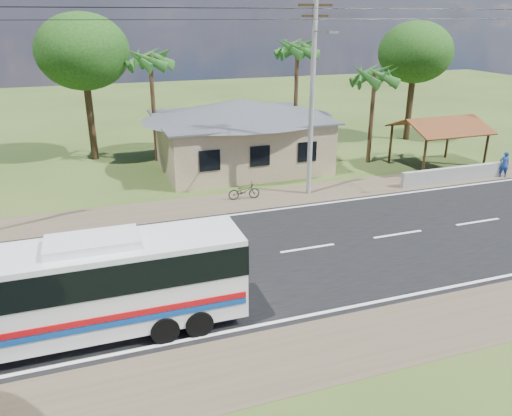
{
  "coord_description": "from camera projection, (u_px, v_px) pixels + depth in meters",
  "views": [
    {
      "loc": [
        -8.36,
        -17.5,
        9.32
      ],
      "look_at": [
        -1.99,
        1.0,
        1.75
      ],
      "focal_mm": 35.0,
      "sensor_mm": 36.0,
      "label": 1
    }
  ],
  "objects": [
    {
      "name": "palm_near",
      "position": [
        375.0,
        76.0,
        31.86
      ],
      "size": [
        2.8,
        2.8,
        6.7
      ],
      "color": "#47301E",
      "rests_on": "ground"
    },
    {
      "name": "palm_mid",
      "position": [
        297.0,
        49.0,
        34.25
      ],
      "size": [
        2.8,
        2.8,
        8.2
      ],
      "color": "#47301E",
      "rests_on": "ground"
    },
    {
      "name": "coach_bus",
      "position": [
        66.0,
        286.0,
        14.68
      ],
      "size": [
        10.66,
        2.36,
        3.31
      ],
      "rotation": [
        0.0,
        0.0,
        -0.0
      ],
      "color": "white",
      "rests_on": "ground"
    },
    {
      "name": "house",
      "position": [
        239.0,
        126.0,
        32.15
      ],
      "size": [
        12.4,
        10.0,
        5.0
      ],
      "color": "tan",
      "rests_on": "ground"
    },
    {
      "name": "road",
      "position": [
        308.0,
        248.0,
        21.33
      ],
      "size": [
        120.0,
        16.0,
        0.03
      ],
      "color": "black",
      "rests_on": "ground"
    },
    {
      "name": "palm_far",
      "position": [
        150.0,
        60.0,
        31.83
      ],
      "size": [
        2.8,
        2.8,
        7.7
      ],
      "color": "#47301E",
      "rests_on": "ground"
    },
    {
      "name": "utility_poles",
      "position": [
        307.0,
        89.0,
        25.79
      ],
      "size": [
        32.8,
        2.22,
        11.0
      ],
      "color": "#9E9E99",
      "rests_on": "ground"
    },
    {
      "name": "ground",
      "position": [
        308.0,
        249.0,
        21.34
      ],
      "size": [
        120.0,
        120.0,
        0.0
      ],
      "primitive_type": "plane",
      "color": "#2D4418",
      "rests_on": "ground"
    },
    {
      "name": "person",
      "position": [
        504.0,
        164.0,
        30.51
      ],
      "size": [
        0.7,
        0.59,
        1.62
      ],
      "primitive_type": "imported",
      "rotation": [
        0.0,
        0.0,
        2.73
      ],
      "color": "navy",
      "rests_on": "ground"
    },
    {
      "name": "motorcycle",
      "position": [
        244.0,
        191.0,
        26.96
      ],
      "size": [
        1.76,
        0.75,
        0.9
      ],
      "primitive_type": "imported",
      "rotation": [
        0.0,
        0.0,
        1.48
      ],
      "color": "black",
      "rests_on": "ground"
    },
    {
      "name": "tree_behind_house",
      "position": [
        83.0,
        52.0,
        32.22
      ],
      "size": [
        6.0,
        6.0,
        9.61
      ],
      "color": "#47301E",
      "rests_on": "ground"
    },
    {
      "name": "concrete_barrier",
      "position": [
        452.0,
        175.0,
        29.76
      ],
      "size": [
        7.0,
        0.3,
        0.9
      ],
      "primitive_type": "cube",
      "color": "#9E9E99",
      "rests_on": "ground"
    },
    {
      "name": "tree_behind_shed",
      "position": [
        415.0,
        53.0,
        37.9
      ],
      "size": [
        5.6,
        5.6,
        9.02
      ],
      "color": "#47301E",
      "rests_on": "ground"
    },
    {
      "name": "waiting_shed",
      "position": [
        440.0,
        126.0,
        31.8
      ],
      "size": [
        5.2,
        4.48,
        3.35
      ],
      "color": "#362613",
      "rests_on": "ground"
    }
  ]
}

